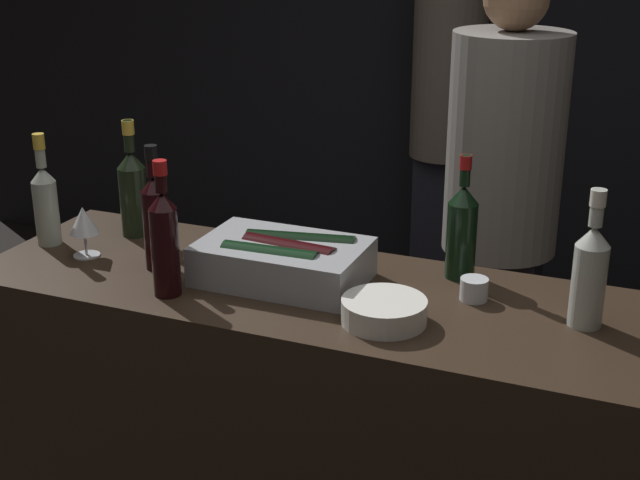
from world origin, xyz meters
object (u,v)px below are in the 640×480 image
(wine_glass, at_px, (84,222))
(red_wine_bottle_burgundy, at_px, (462,229))
(bowl_white, at_px, (384,310))
(person_in_hoodie, at_px, (501,202))
(champagne_bottle, at_px, (133,189))
(ice_bin_with_bottles, at_px, (284,259))
(red_wine_bottle_black_foil, at_px, (155,217))
(rose_wine_bottle, at_px, (45,200))
(candle_votive, at_px, (474,289))
(white_wine_bottle, at_px, (590,271))
(person_blond_tee, at_px, (446,116))
(red_wine_bottle_tall, at_px, (165,239))

(wine_glass, relative_size, red_wine_bottle_burgundy, 0.43)
(bowl_white, bearing_deg, red_wine_bottle_burgundy, 74.13)
(person_in_hoodie, bearing_deg, champagne_bottle, -42.26)
(bowl_white, height_order, person_in_hoodie, person_in_hoodie)
(champagne_bottle, bearing_deg, bowl_white, -18.20)
(ice_bin_with_bottles, height_order, red_wine_bottle_black_foil, red_wine_bottle_black_foil)
(ice_bin_with_bottles, distance_m, rose_wine_bottle, 0.75)
(candle_votive, xyz_separation_m, white_wine_bottle, (0.27, -0.04, 0.11))
(bowl_white, distance_m, red_wine_bottle_black_foil, 0.69)
(red_wine_bottle_burgundy, relative_size, white_wine_bottle, 1.00)
(champagne_bottle, height_order, person_in_hoodie, person_in_hoodie)
(person_blond_tee, bearing_deg, bowl_white, 124.94)
(red_wine_bottle_tall, relative_size, rose_wine_bottle, 1.07)
(red_wine_bottle_black_foil, xyz_separation_m, white_wine_bottle, (1.11, 0.08, -0.01))
(bowl_white, bearing_deg, candle_votive, 51.59)
(candle_votive, relative_size, red_wine_bottle_black_foil, 0.21)
(wine_glass, bearing_deg, person_in_hoodie, 46.14)
(rose_wine_bottle, bearing_deg, white_wine_bottle, 1.51)
(white_wine_bottle, xyz_separation_m, person_blond_tee, (-0.85, 1.94, -0.12))
(red_wine_bottle_tall, distance_m, person_blond_tee, 2.17)
(wine_glass, bearing_deg, champagne_bottle, 81.65)
(champagne_bottle, distance_m, person_in_hoodie, 1.24)
(ice_bin_with_bottles, bearing_deg, bowl_white, -23.24)
(red_wine_bottle_tall, xyz_separation_m, champagne_bottle, (-0.32, 0.34, -0.01))
(ice_bin_with_bottles, xyz_separation_m, white_wine_bottle, (0.76, 0.03, 0.08))
(ice_bin_with_bottles, xyz_separation_m, person_blond_tee, (-0.09, 1.97, -0.04))
(red_wine_bottle_tall, bearing_deg, white_wine_bottle, 12.49)
(wine_glass, bearing_deg, white_wine_bottle, 3.44)
(red_wine_bottle_tall, distance_m, champagne_bottle, 0.47)
(ice_bin_with_bottles, relative_size, red_wine_bottle_black_foil, 1.26)
(bowl_white, relative_size, rose_wine_bottle, 0.62)
(red_wine_bottle_burgundy, distance_m, rose_wine_bottle, 1.18)
(white_wine_bottle, bearing_deg, candle_votive, 171.32)
(red_wine_bottle_black_foil, distance_m, person_in_hoodie, 1.25)
(red_wine_bottle_tall, relative_size, white_wine_bottle, 1.05)
(ice_bin_with_bottles, xyz_separation_m, candle_votive, (0.49, 0.07, -0.03))
(wine_glass, distance_m, red_wine_bottle_burgundy, 1.03)
(red_wine_bottle_burgundy, xyz_separation_m, person_blond_tee, (-0.51, 1.77, -0.12))
(person_blond_tee, bearing_deg, candle_votive, 130.76)
(red_wine_bottle_tall, distance_m, rose_wine_bottle, 0.54)
(white_wine_bottle, bearing_deg, red_wine_bottle_black_foil, -176.03)
(bowl_white, bearing_deg, red_wine_bottle_tall, -174.51)
(candle_votive, relative_size, white_wine_bottle, 0.21)
(wine_glass, relative_size, rose_wine_bottle, 0.44)
(rose_wine_bottle, distance_m, person_blond_tee, 2.09)
(rose_wine_bottle, bearing_deg, ice_bin_with_bottles, 0.85)
(ice_bin_with_bottles, height_order, white_wine_bottle, white_wine_bottle)
(bowl_white, bearing_deg, champagne_bottle, 161.80)
(bowl_white, height_order, candle_votive, bowl_white)
(champagne_bottle, bearing_deg, red_wine_bottle_black_foil, -44.36)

